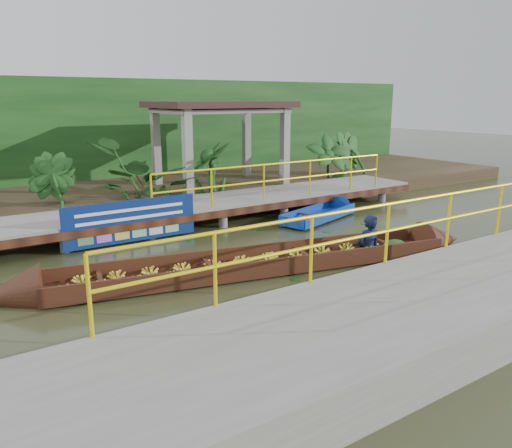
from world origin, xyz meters
TOP-DOWN VIEW (x-y plane):
  - ground at (0.00, 0.00)m, footprint 80.00×80.00m
  - land_strip at (0.00, 7.50)m, footprint 30.00×8.00m
  - far_dock at (0.02, 3.43)m, footprint 16.00×2.06m
  - near_dock at (1.00, -4.20)m, footprint 18.00×2.40m
  - pavilion at (3.00, 6.30)m, footprint 4.40×3.00m
  - foliage_backdrop at (0.00, 10.00)m, footprint 30.00×0.80m
  - vendor_boat at (0.18, -0.73)m, footprint 9.91×3.00m
  - moored_blue_boat at (4.29, 2.10)m, footprint 3.19×1.70m
  - blue_banner at (-1.54, 2.48)m, footprint 3.14×0.04m
  - tropical_plants at (1.70, 5.30)m, footprint 14.38×1.38m

SIDE VIEW (x-z plane):
  - ground at x=0.00m, z-range 0.00..0.00m
  - moored_blue_boat at x=4.29m, z-range -0.24..0.50m
  - vendor_boat at x=0.18m, z-range -0.82..1.25m
  - land_strip at x=0.00m, z-range 0.00..0.45m
  - near_dock at x=1.00m, z-range -0.56..1.16m
  - far_dock at x=0.02m, z-range -0.35..1.30m
  - blue_banner at x=-1.54m, z-range 0.07..1.05m
  - tropical_plants at x=1.70m, z-range 0.45..2.17m
  - foliage_backdrop at x=0.00m, z-range 0.00..4.00m
  - pavilion at x=3.00m, z-range 1.32..4.32m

